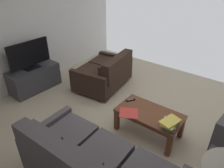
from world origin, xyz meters
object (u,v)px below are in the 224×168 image
at_px(book_stack, 170,123).
at_px(loose_magazine, 129,113).
at_px(loveseat_near, 105,73).
at_px(flat_tv, 29,55).
at_px(tv_remote, 130,100).
at_px(coffee_table, 149,116).
at_px(tv_stand, 34,79).

distance_m(book_stack, loose_magazine, 0.63).
height_order(loveseat_near, flat_tv, flat_tv).
height_order(book_stack, tv_remote, book_stack).
relative_size(flat_tv, loose_magazine, 3.12).
bearing_deg(coffee_table, loveseat_near, -26.60).
relative_size(coffee_table, loose_magazine, 3.52).
bearing_deg(book_stack, loveseat_near, -24.63).
xyz_separation_m(tv_stand, book_stack, (-3.02, -0.16, 0.21)).
distance_m(tv_stand, loose_magazine, 2.41).
bearing_deg(loose_magazine, book_stack, -110.60).
relative_size(flat_tv, tv_remote, 5.65).
height_order(loveseat_near, tv_stand, loveseat_near).
bearing_deg(flat_tv, tv_stand, -59.31).
relative_size(tv_stand, book_stack, 3.20).
distance_m(tv_stand, book_stack, 3.03).
height_order(flat_tv, tv_remote, flat_tv).
bearing_deg(coffee_table, tv_remote, -12.87).
height_order(coffee_table, tv_stand, tv_stand).
bearing_deg(coffee_table, tv_stand, 5.89).
bearing_deg(coffee_table, book_stack, 163.82).
distance_m(tv_remote, loose_magazine, 0.35).
height_order(tv_stand, tv_remote, tv_stand).
height_order(loveseat_near, loose_magazine, loveseat_near).
distance_m(loveseat_near, book_stack, 2.06).
xyz_separation_m(loveseat_near, flat_tv, (1.15, 1.02, 0.48)).
bearing_deg(loose_magazine, tv_stand, 61.24).
height_order(coffee_table, loose_magazine, loose_magazine).
xyz_separation_m(loveseat_near, tv_stand, (1.15, 1.02, -0.08)).
bearing_deg(tv_remote, book_stack, 165.54).
bearing_deg(flat_tv, loveseat_near, -138.52).
bearing_deg(tv_stand, tv_remote, -170.63).
bearing_deg(loveseat_near, book_stack, 155.37).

